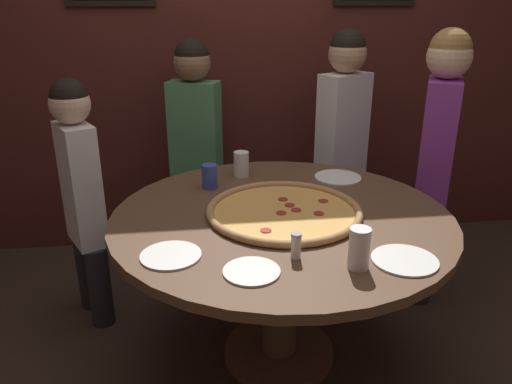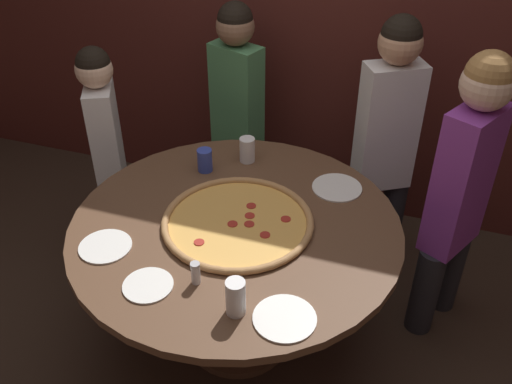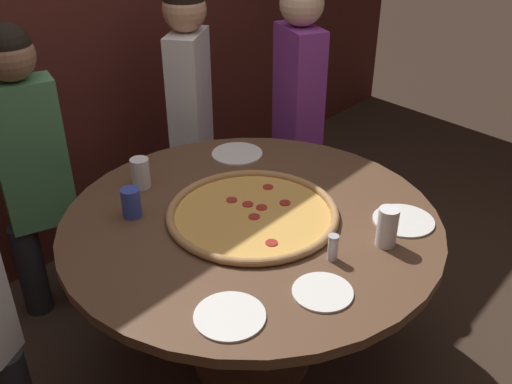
% 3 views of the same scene
% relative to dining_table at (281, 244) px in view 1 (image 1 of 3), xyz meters
% --- Properties ---
extents(ground_plane, '(24.00, 24.00, 0.00)m').
position_rel_dining_table_xyz_m(ground_plane, '(0.00, 0.00, -0.59)').
color(ground_plane, '#38281E').
extents(back_wall, '(6.40, 0.08, 2.60)m').
position_rel_dining_table_xyz_m(back_wall, '(0.00, 1.33, 0.71)').
color(back_wall, '#4C1E19').
rests_on(back_wall, ground_plane).
extents(dining_table, '(1.45, 1.45, 0.74)m').
position_rel_dining_table_xyz_m(dining_table, '(0.00, 0.00, 0.00)').
color(dining_table, brown).
rests_on(dining_table, ground_plane).
extents(giant_pizza, '(0.66, 0.66, 0.03)m').
position_rel_dining_table_xyz_m(giant_pizza, '(0.01, -0.00, 0.16)').
color(giant_pizza, '#E5A84C').
rests_on(giant_pizza, dining_table).
extents(drink_cup_far_left, '(0.07, 0.07, 0.15)m').
position_rel_dining_table_xyz_m(drink_cup_far_left, '(0.18, -0.48, 0.22)').
color(drink_cup_far_left, white).
rests_on(drink_cup_far_left, dining_table).
extents(drink_cup_near_right, '(0.07, 0.07, 0.12)m').
position_rel_dining_table_xyz_m(drink_cup_near_right, '(-0.29, 0.35, 0.20)').
color(drink_cup_near_right, '#384CB7').
rests_on(drink_cup_near_right, dining_table).
extents(drink_cup_by_shaker, '(0.08, 0.08, 0.13)m').
position_rel_dining_table_xyz_m(drink_cup_by_shaker, '(-0.12, 0.50, 0.21)').
color(drink_cup_by_shaker, white).
rests_on(drink_cup_by_shaker, dining_table).
extents(white_plate_far_back, '(0.24, 0.24, 0.01)m').
position_rel_dining_table_xyz_m(white_plate_far_back, '(0.36, 0.41, 0.15)').
color(white_plate_far_back, white).
rests_on(white_plate_far_back, dining_table).
extents(white_plate_beside_cup, '(0.20, 0.20, 0.01)m').
position_rel_dining_table_xyz_m(white_plate_beside_cup, '(-0.19, -0.46, 0.15)').
color(white_plate_beside_cup, white).
rests_on(white_plate_beside_cup, dining_table).
extents(white_plate_near_front, '(0.23, 0.23, 0.01)m').
position_rel_dining_table_xyz_m(white_plate_near_front, '(0.36, -0.46, 0.15)').
color(white_plate_near_front, white).
rests_on(white_plate_near_front, dining_table).
extents(white_plate_right_side, '(0.22, 0.22, 0.01)m').
position_rel_dining_table_xyz_m(white_plate_right_side, '(-0.46, -0.32, 0.15)').
color(white_plate_right_side, white).
rests_on(white_plate_right_side, dining_table).
extents(condiment_shaker, '(0.04, 0.04, 0.10)m').
position_rel_dining_table_xyz_m(condiment_shaker, '(-0.02, -0.39, 0.19)').
color(condiment_shaker, silver).
rests_on(condiment_shaker, dining_table).
extents(diner_side_right, '(0.37, 0.24, 1.39)m').
position_rel_dining_table_xyz_m(diner_side_right, '(-0.35, 0.97, 0.19)').
color(diner_side_right, '#232328').
rests_on(diner_side_right, ground_plane).
extents(diner_far_right, '(0.37, 0.30, 1.44)m').
position_rel_dining_table_xyz_m(diner_far_right, '(0.52, 0.88, 0.22)').
color(diner_far_right, '#232328').
rests_on(diner_far_right, ground_plane).
extents(diner_centre_back, '(0.24, 0.33, 1.26)m').
position_rel_dining_table_xyz_m(diner_centre_back, '(-0.92, 0.46, 0.12)').
color(diner_centre_back, '#232328').
rests_on(diner_centre_back, ground_plane).
extents(diner_side_left, '(0.29, 0.39, 1.47)m').
position_rel_dining_table_xyz_m(diner_side_left, '(0.91, 0.47, 0.24)').
color(diner_side_left, '#232328').
rests_on(diner_side_left, ground_plane).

